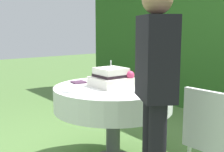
{
  "coord_description": "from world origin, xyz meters",
  "views": [
    {
      "loc": [
        2.21,
        -1.7,
        1.33
      ],
      "look_at": [
        -0.01,
        -0.0,
        0.86
      ],
      "focal_mm": 47.94,
      "sensor_mm": 36.0,
      "label": 1
    }
  ],
  "objects_px": {
    "serving_plate_near": "(141,92)",
    "wedding_cake": "(112,78)",
    "garden_chair": "(215,136)",
    "standing_person": "(155,87)",
    "serving_plate_left": "(131,80)",
    "serving_plate_far": "(70,91)",
    "cake_table": "(113,99)",
    "napkin_stack": "(79,82)"
  },
  "relations": [
    {
      "from": "serving_plate_near",
      "to": "wedding_cake",
      "type": "bearing_deg",
      "value": -174.34
    },
    {
      "from": "garden_chair",
      "to": "standing_person",
      "type": "height_order",
      "value": "standing_person"
    },
    {
      "from": "garden_chair",
      "to": "serving_plate_left",
      "type": "bearing_deg",
      "value": 170.96
    },
    {
      "from": "garden_chair",
      "to": "serving_plate_far",
      "type": "bearing_deg",
      "value": -151.89
    },
    {
      "from": "cake_table",
      "to": "garden_chair",
      "type": "distance_m",
      "value": 1.04
    },
    {
      "from": "serving_plate_near",
      "to": "serving_plate_left",
      "type": "distance_m",
      "value": 0.55
    },
    {
      "from": "cake_table",
      "to": "standing_person",
      "type": "xyz_separation_m",
      "value": [
        0.84,
        -0.3,
        0.29
      ]
    },
    {
      "from": "wedding_cake",
      "to": "serving_plate_left",
      "type": "xyz_separation_m",
      "value": [
        -0.09,
        0.33,
        -0.08
      ]
    },
    {
      "from": "wedding_cake",
      "to": "napkin_stack",
      "type": "bearing_deg",
      "value": -154.96
    },
    {
      "from": "napkin_stack",
      "to": "garden_chair",
      "type": "xyz_separation_m",
      "value": [
        1.38,
        0.31,
        -0.23
      ]
    },
    {
      "from": "serving_plate_near",
      "to": "standing_person",
      "type": "height_order",
      "value": "standing_person"
    },
    {
      "from": "cake_table",
      "to": "garden_chair",
      "type": "bearing_deg",
      "value": 8.08
    },
    {
      "from": "serving_plate_near",
      "to": "napkin_stack",
      "type": "xyz_separation_m",
      "value": [
        -0.71,
        -0.2,
        0.0
      ]
    },
    {
      "from": "serving_plate_near",
      "to": "serving_plate_left",
      "type": "relative_size",
      "value": 1.08
    },
    {
      "from": "serving_plate_left",
      "to": "garden_chair",
      "type": "height_order",
      "value": "garden_chair"
    },
    {
      "from": "cake_table",
      "to": "serving_plate_far",
      "type": "height_order",
      "value": "serving_plate_far"
    },
    {
      "from": "serving_plate_near",
      "to": "serving_plate_far",
      "type": "height_order",
      "value": "same"
    },
    {
      "from": "napkin_stack",
      "to": "serving_plate_left",
      "type": "bearing_deg",
      "value": 63.19
    },
    {
      "from": "wedding_cake",
      "to": "garden_chair",
      "type": "relative_size",
      "value": 0.38
    },
    {
      "from": "serving_plate_far",
      "to": "serving_plate_near",
      "type": "bearing_deg",
      "value": 48.21
    },
    {
      "from": "standing_person",
      "to": "serving_plate_far",
      "type": "bearing_deg",
      "value": -171.24
    },
    {
      "from": "serving_plate_left",
      "to": "napkin_stack",
      "type": "xyz_separation_m",
      "value": [
        -0.25,
        -0.49,
        0.0
      ]
    },
    {
      "from": "serving_plate_far",
      "to": "napkin_stack",
      "type": "xyz_separation_m",
      "value": [
        -0.3,
        0.27,
        0.0
      ]
    },
    {
      "from": "cake_table",
      "to": "serving_plate_left",
      "type": "xyz_separation_m",
      "value": [
        -0.11,
        0.33,
        0.13
      ]
    },
    {
      "from": "cake_table",
      "to": "serving_plate_far",
      "type": "relative_size",
      "value": 7.72
    },
    {
      "from": "garden_chair",
      "to": "cake_table",
      "type": "bearing_deg",
      "value": -171.92
    },
    {
      "from": "cake_table",
      "to": "napkin_stack",
      "type": "distance_m",
      "value": 0.41
    },
    {
      "from": "serving_plate_left",
      "to": "cake_table",
      "type": "bearing_deg",
      "value": -71.56
    },
    {
      "from": "serving_plate_far",
      "to": "wedding_cake",
      "type": "bearing_deg",
      "value": 84.47
    },
    {
      "from": "cake_table",
      "to": "wedding_cake",
      "type": "xyz_separation_m",
      "value": [
        -0.02,
        -0.01,
        0.2
      ]
    },
    {
      "from": "cake_table",
      "to": "serving_plate_left",
      "type": "bearing_deg",
      "value": 108.44
    },
    {
      "from": "serving_plate_far",
      "to": "standing_person",
      "type": "relative_size",
      "value": 0.09
    },
    {
      "from": "serving_plate_left",
      "to": "garden_chair",
      "type": "relative_size",
      "value": 0.13
    },
    {
      "from": "serving_plate_near",
      "to": "napkin_stack",
      "type": "relative_size",
      "value": 0.96
    },
    {
      "from": "serving_plate_far",
      "to": "napkin_stack",
      "type": "distance_m",
      "value": 0.4
    },
    {
      "from": "garden_chair",
      "to": "standing_person",
      "type": "relative_size",
      "value": 0.56
    },
    {
      "from": "wedding_cake",
      "to": "serving_plate_near",
      "type": "bearing_deg",
      "value": 5.66
    },
    {
      "from": "standing_person",
      "to": "serving_plate_near",
      "type": "bearing_deg",
      "value": 146.0
    },
    {
      "from": "serving_plate_far",
      "to": "garden_chair",
      "type": "xyz_separation_m",
      "value": [
        1.09,
        0.58,
        -0.23
      ]
    },
    {
      "from": "cake_table",
      "to": "napkin_stack",
      "type": "relative_size",
      "value": 8.44
    },
    {
      "from": "serving_plate_left",
      "to": "standing_person",
      "type": "bearing_deg",
      "value": -33.18
    },
    {
      "from": "wedding_cake",
      "to": "serving_plate_left",
      "type": "distance_m",
      "value": 0.35
    }
  ]
}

